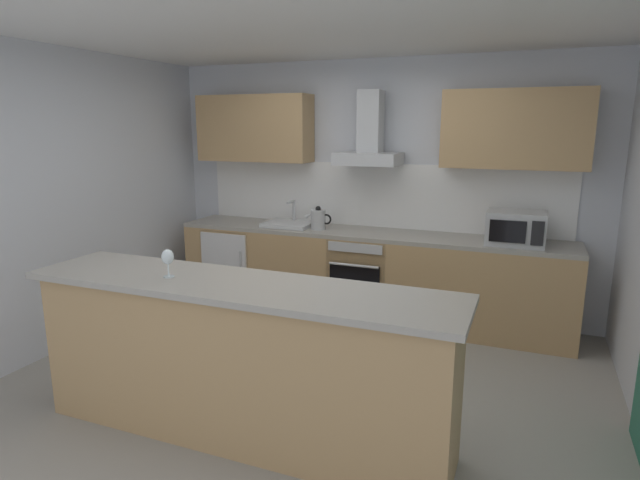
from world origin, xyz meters
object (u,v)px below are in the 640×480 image
at_px(refrigerator, 238,264).
at_px(oven, 363,274).
at_px(kettle, 318,219).
at_px(range_hood, 369,142).
at_px(wine_glass, 168,258).
at_px(sink, 289,223).
at_px(microwave, 516,228).

bearing_deg(refrigerator, oven, 0.11).
height_order(kettle, range_hood, range_hood).
distance_m(oven, wine_glass, 2.51).
height_order(sink, range_hood, range_hood).
height_order(refrigerator, sink, sink).
height_order(microwave, range_hood, range_hood).
bearing_deg(kettle, sink, 172.75).
bearing_deg(microwave, range_hood, 173.66).
distance_m(oven, microwave, 1.54).
height_order(kettle, wine_glass, wine_glass).
relative_size(oven, microwave, 1.60).
bearing_deg(refrigerator, microwave, -0.50).
height_order(oven, wine_glass, wine_glass).
relative_size(oven, refrigerator, 0.94).
relative_size(refrigerator, microwave, 1.70).
bearing_deg(microwave, refrigerator, 179.50).
xyz_separation_m(microwave, wine_glass, (-1.96, -2.33, 0.09)).
bearing_deg(range_hood, kettle, -161.18).
xyz_separation_m(microwave, range_hood, (-1.42, 0.16, 0.74)).
xyz_separation_m(refrigerator, sink, (0.64, 0.01, 0.50)).
distance_m(oven, sink, 0.95).
relative_size(microwave, wine_glass, 2.81).
bearing_deg(refrigerator, sink, 1.23).
bearing_deg(oven, wine_glass, -102.98).
xyz_separation_m(refrigerator, wine_glass, (0.93, -2.35, 0.72)).
distance_m(sink, range_hood, 1.20).
distance_m(refrigerator, range_hood, 2.01).
xyz_separation_m(oven, range_hood, (0.00, 0.13, 1.33)).
relative_size(microwave, range_hood, 0.69).
distance_m(kettle, wine_glass, 2.33).
xyz_separation_m(sink, kettle, (0.35, -0.04, 0.08)).
bearing_deg(wine_glass, oven, 77.02).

